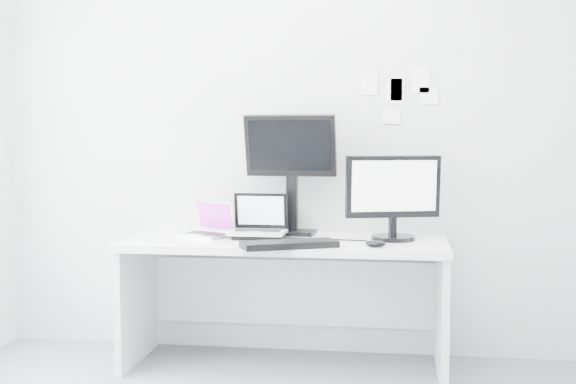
# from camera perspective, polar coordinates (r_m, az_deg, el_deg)

# --- Properties ---
(back_wall) EXTENTS (3.60, 0.00, 3.60)m
(back_wall) POSITION_cam_1_polar(r_m,az_deg,el_deg) (4.52, 0.41, 4.80)
(back_wall) COLOR silver
(back_wall) RESTS_ON ground
(desk) EXTENTS (1.80, 0.70, 0.73)m
(desk) POSITION_cam_1_polar(r_m,az_deg,el_deg) (4.28, -0.23, -8.48)
(desk) COLOR white
(desk) RESTS_ON ground
(macbook) EXTENTS (0.36, 0.33, 0.22)m
(macbook) POSITION_cam_1_polar(r_m,az_deg,el_deg) (4.34, -6.30, -1.98)
(macbook) COLOR #B2B3B7
(macbook) RESTS_ON desk
(speaker) EXTENTS (0.12, 0.12, 0.19)m
(speaker) POSITION_cam_1_polar(r_m,az_deg,el_deg) (4.51, -1.05, -1.87)
(speaker) COLOR black
(speaker) RESTS_ON desk
(dell_laptop) EXTENTS (0.32, 0.25, 0.26)m
(dell_laptop) POSITION_cam_1_polar(r_m,az_deg,el_deg) (4.24, -2.33, -1.81)
(dell_laptop) COLOR #B6B8BE
(dell_laptop) RESTS_ON desk
(rear_monitor) EXTENTS (0.54, 0.22, 0.72)m
(rear_monitor) POSITION_cam_1_polar(r_m,az_deg,el_deg) (4.40, 0.24, 1.44)
(rear_monitor) COLOR black
(rear_monitor) RESTS_ON desk
(samsung_monitor) EXTENTS (0.58, 0.39, 0.49)m
(samsung_monitor) POSITION_cam_1_polar(r_m,az_deg,el_deg) (4.21, 8.02, -0.33)
(samsung_monitor) COLOR black
(samsung_monitor) RESTS_ON desk
(keyboard) EXTENTS (0.53, 0.37, 0.03)m
(keyboard) POSITION_cam_1_polar(r_m,az_deg,el_deg) (3.93, 0.09, -3.99)
(keyboard) COLOR black
(keyboard) RESTS_ON desk
(mouse) EXTENTS (0.12, 0.08, 0.04)m
(mouse) POSITION_cam_1_polar(r_m,az_deg,el_deg) (3.97, 6.66, -3.92)
(mouse) COLOR black
(mouse) RESTS_ON desk
(wall_note_0) EXTENTS (0.10, 0.00, 0.14)m
(wall_note_0) POSITION_cam_1_polar(r_m,az_deg,el_deg) (4.48, 6.17, 8.23)
(wall_note_0) COLOR white
(wall_note_0) RESTS_ON back_wall
(wall_note_1) EXTENTS (0.09, 0.00, 0.13)m
(wall_note_1) POSITION_cam_1_polar(r_m,az_deg,el_deg) (4.48, 8.10, 7.70)
(wall_note_1) COLOR white
(wall_note_1) RESTS_ON back_wall
(wall_note_2) EXTENTS (0.10, 0.00, 0.14)m
(wall_note_2) POSITION_cam_1_polar(r_m,az_deg,el_deg) (4.48, 10.04, 8.31)
(wall_note_2) COLOR white
(wall_note_2) RESTS_ON back_wall
(wall_note_3) EXTENTS (0.11, 0.00, 0.08)m
(wall_note_3) POSITION_cam_1_polar(r_m,az_deg,el_deg) (4.47, 7.82, 5.66)
(wall_note_3) COLOR white
(wall_note_3) RESTS_ON back_wall
(wall_note_4) EXTENTS (0.08, 0.00, 0.15)m
(wall_note_4) POSITION_cam_1_polar(r_m,az_deg,el_deg) (4.48, 8.31, 7.60)
(wall_note_4) COLOR white
(wall_note_4) RESTS_ON back_wall
(wall_note_5) EXTENTS (0.11, 0.00, 0.10)m
(wall_note_5) POSITION_cam_1_polar(r_m,az_deg,el_deg) (4.48, 10.64, 7.20)
(wall_note_5) COLOR white
(wall_note_5) RESTS_ON back_wall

